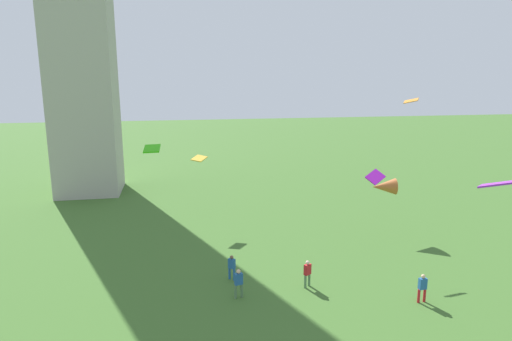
% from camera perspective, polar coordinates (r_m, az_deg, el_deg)
% --- Properties ---
extents(person_0, '(0.49, 0.45, 1.64)m').
position_cam_1_polar(person_0, '(26.60, 6.67, -12.91)').
color(person_0, '#51754C').
rests_on(person_0, ground_plane).
extents(person_1, '(0.46, 0.45, 1.57)m').
position_cam_1_polar(person_1, '(27.33, -3.15, -12.23)').
color(person_1, '#235693').
rests_on(person_1, ground_plane).
extents(person_2, '(0.51, 0.27, 1.63)m').
position_cam_1_polar(person_2, '(26.43, 20.71, -13.85)').
color(person_2, red).
rests_on(person_2, ground_plane).
extents(person_3, '(0.52, 0.35, 1.70)m').
position_cam_1_polar(person_3, '(25.26, -2.27, -14.18)').
color(person_3, '#51754C').
rests_on(person_3, ground_plane).
extents(kite_flying_0, '(1.02, 1.42, 0.35)m').
position_cam_1_polar(kite_flying_0, '(27.68, -13.30, 2.78)').
color(kite_flying_0, '#2CBD09').
extents(kite_flying_1, '(1.87, 1.87, 0.62)m').
position_cam_1_polar(kite_flying_1, '(23.60, 28.81, -1.53)').
color(kite_flying_1, purple).
extents(kite_flying_2, '(1.46, 1.60, 0.38)m').
position_cam_1_polar(kite_flying_2, '(36.57, -7.35, 1.57)').
color(kite_flying_2, gold).
extents(kite_flying_3, '(2.00, 1.57, 1.31)m').
position_cam_1_polar(kite_flying_3, '(35.39, 16.20, -2.02)').
color(kite_flying_3, '#B35C29').
extents(kite_flying_5, '(1.54, 1.22, 0.89)m').
position_cam_1_polar(kite_flying_5, '(30.24, 15.17, -0.81)').
color(kite_flying_5, '#B21DCF').
extents(kite_flying_7, '(1.31, 1.30, 0.50)m').
position_cam_1_polar(kite_flying_7, '(38.49, 19.41, 8.50)').
color(kite_flying_7, orange).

